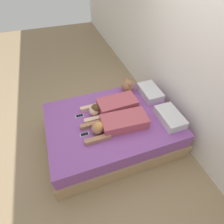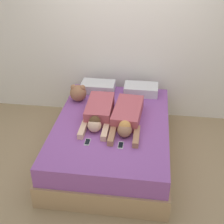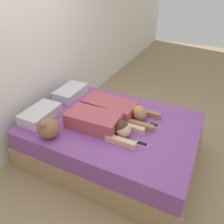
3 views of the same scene
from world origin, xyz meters
name	(u,v)px [view 3 (image 3 of 3)]	position (x,y,z in m)	size (l,w,h in m)	color
ground_plane	(112,154)	(0.00, 0.00, 0.00)	(12.00, 12.00, 0.00)	#9E8460
wall_back	(26,48)	(0.00, 1.20, 1.30)	(12.00, 0.06, 2.60)	white
bed	(112,139)	(0.00, 0.00, 0.27)	(1.50, 2.10, 0.54)	tan
pillow_head_left	(41,114)	(-0.33, 0.83, 0.61)	(0.50, 0.31, 0.14)	silver
pillow_head_right	(71,92)	(0.33, 0.83, 0.61)	(0.50, 0.31, 0.14)	silver
person_left	(100,123)	(-0.18, 0.07, 0.63)	(0.35, 0.91, 0.20)	#B24C59
person_right	(116,109)	(0.19, 0.03, 0.62)	(0.38, 1.00, 0.20)	#B24C59
cell_phone_left	(142,144)	(-0.23, -0.47, 0.55)	(0.06, 0.13, 0.01)	silver
cell_phone_right	(154,125)	(0.17, -0.48, 0.55)	(0.06, 0.13, 0.01)	silver
plush_toy	(49,128)	(-0.55, 0.50, 0.67)	(0.24, 0.24, 0.25)	#996647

